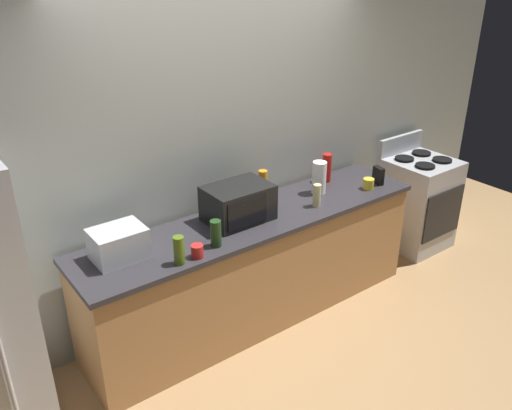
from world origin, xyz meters
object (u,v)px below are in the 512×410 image
object	(u,v)px
mug_red	(197,251)
mug_yellow	(368,184)
bottle_olive_oil	(179,250)
toaster_oven	(118,244)
microwave	(238,203)
bottle_dish_soap	(263,185)
stove_range	(417,202)
bottle_wine	(216,233)
cordless_phone	(378,176)
bottle_vinegar	(317,195)
bottle_hot_sauce	(327,168)
paper_towel_roll	(319,178)

from	to	relation	value
mug_red	mug_yellow	bearing A→B (deg)	3.08
bottle_olive_oil	mug_red	distance (m)	0.14
toaster_oven	bottle_olive_oil	world-z (taller)	toaster_oven
microwave	bottle_dish_soap	xyz separation A→B (m)	(0.36, 0.17, -0.01)
stove_range	bottle_wine	size ratio (longest dim) A/B	5.70
microwave	bottle_wine	xyz separation A→B (m)	(-0.35, -0.23, -0.04)
cordless_phone	bottle_dish_soap	distance (m)	1.04
stove_range	mug_red	world-z (taller)	stove_range
cordless_phone	bottle_vinegar	bearing A→B (deg)	-165.37
bottle_dish_soap	stove_range	bearing A→B (deg)	-7.14
bottle_dish_soap	bottle_olive_oil	bearing A→B (deg)	-155.94
bottle_wine	bottle_vinegar	distance (m)	0.97
bottle_hot_sauce	bottle_vinegar	distance (m)	0.52
cordless_phone	paper_towel_roll	bearing A→B (deg)	176.42
cordless_phone	bottle_hot_sauce	xyz separation A→B (m)	(-0.31, 0.31, 0.05)
microwave	paper_towel_roll	world-z (taller)	same
toaster_oven	cordless_phone	xyz separation A→B (m)	(2.28, -0.18, -0.03)
bottle_vinegar	bottle_olive_oil	size ratio (longest dim) A/B	0.94
bottle_hot_sauce	bottle_olive_oil	size ratio (longest dim) A/B	1.29
stove_range	mug_yellow	world-z (taller)	stove_range
mug_red	bottle_olive_oil	bearing A→B (deg)	179.97
toaster_oven	mug_yellow	size ratio (longest dim) A/B	3.70
toaster_oven	stove_range	bearing A→B (deg)	-1.13
toaster_oven	bottle_hot_sauce	xyz separation A→B (m)	(1.97, 0.13, 0.02)
mug_red	bottle_vinegar	bearing A→B (deg)	5.29
bottle_hot_sauce	mug_yellow	size ratio (longest dim) A/B	2.69
microwave	bottle_vinegar	distance (m)	0.65
bottle_hot_sauce	mug_red	world-z (taller)	bottle_hot_sauce
microwave	bottle_olive_oil	world-z (taller)	microwave
bottle_olive_oil	mug_yellow	xyz separation A→B (m)	(1.86, 0.09, -0.05)
bottle_hot_sauce	bottle_vinegar	bearing A→B (deg)	-142.02
bottle_hot_sauce	bottle_vinegar	size ratio (longest dim) A/B	1.37
toaster_oven	cordless_phone	bearing A→B (deg)	-4.46
microwave	bottle_vinegar	world-z (taller)	microwave
bottle_wine	toaster_oven	bearing A→B (deg)	157.35
bottle_dish_soap	bottle_vinegar	xyz separation A→B (m)	(0.26, -0.35, -0.03)
stove_range	mug_red	xyz separation A→B (m)	(-2.66, -0.23, 0.48)
stove_range	mug_red	distance (m)	2.71
microwave	toaster_oven	distance (m)	0.94
stove_range	mug_yellow	size ratio (longest dim) A/B	11.74
microwave	cordless_phone	bearing A→B (deg)	-7.02
bottle_hot_sauce	paper_towel_roll	bearing A→B (deg)	-147.57
stove_range	mug_red	bearing A→B (deg)	-174.95
toaster_oven	paper_towel_roll	size ratio (longest dim) A/B	1.26
cordless_phone	mug_red	size ratio (longest dim) A/B	1.71
stove_range	microwave	distance (m)	2.20
mug_red	mug_yellow	world-z (taller)	mug_yellow
mug_yellow	bottle_vinegar	bearing A→B (deg)	178.67
bottle_dish_soap	bottle_wine	size ratio (longest dim) A/B	1.31
cordless_phone	bottle_olive_oil	distance (m)	2.01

